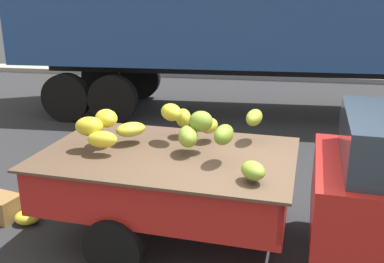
% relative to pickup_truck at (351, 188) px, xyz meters
% --- Properties ---
extents(ground, '(220.00, 220.00, 0.00)m').
position_rel_pickup_truck_xyz_m(ground, '(-0.77, -0.10, -0.89)').
color(ground, '#28282B').
extents(curb_strip, '(80.00, 0.80, 0.16)m').
position_rel_pickup_truck_xyz_m(curb_strip, '(-0.77, 10.46, -0.81)').
color(curb_strip, gray).
rests_on(curb_strip, ground).
extents(pickup_truck, '(5.21, 2.26, 1.70)m').
position_rel_pickup_truck_xyz_m(pickup_truck, '(0.00, 0.00, 0.00)').
color(pickup_truck, '#B21E19').
rests_on(pickup_truck, ground).
extents(semi_trailer, '(12.07, 2.95, 3.95)m').
position_rel_pickup_truck_xyz_m(semi_trailer, '(-0.78, 5.98, 1.65)').
color(semi_trailer, navy).
rests_on(semi_trailer, ground).
extents(fallen_banana_bunch_near_tailgate, '(0.37, 0.33, 0.18)m').
position_rel_pickup_truck_xyz_m(fallen_banana_bunch_near_tailgate, '(-3.85, 0.17, -0.80)').
color(fallen_banana_bunch_near_tailgate, gold).
rests_on(fallen_banana_bunch_near_tailgate, ground).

